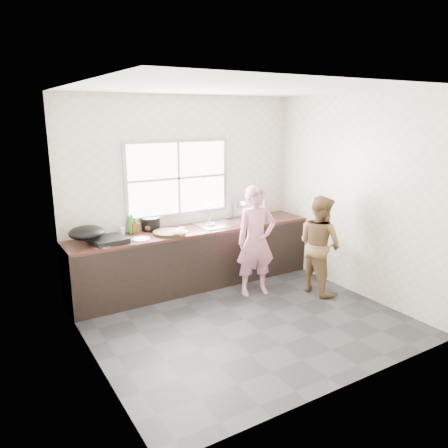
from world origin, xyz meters
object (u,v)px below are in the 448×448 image
glass_jar (122,231)px  wok (87,233)px  dish_rack (249,209)px  black_pot (151,224)px  burner (108,240)px  person_side (320,244)px  cutting_board (169,233)px  plate_food (141,239)px  bowl_crabs (252,222)px  bottle_brown_short (149,225)px  bowl_held (210,224)px  bottle_green (132,222)px  woman (256,245)px  bottle_brown_tall (135,226)px  pot_lid_left (103,245)px  pot_lid_right (129,239)px  bowl_mince (179,233)px

glass_jar → wok: size_ratio=0.21×
dish_rack → glass_jar: bearing=173.0°
black_pot → burner: black_pot is taller
person_side → cutting_board: bearing=59.5°
plate_food → wok: 0.68m
bowl_crabs → plate_food: bowl_crabs is taller
bottle_brown_short → wok: (-0.89, -0.17, 0.06)m
bowl_crabs → bowl_held: bowl_crabs is taller
bottle_green → bowl_held: bearing=-12.1°
person_side → dish_rack: bearing=14.3°
woman → bottle_brown_tall: bearing=161.1°
cutting_board → bottle_brown_short: bearing=121.0°
plate_food → bottle_brown_short: size_ratio=1.31×
bowl_held → pot_lid_left: bowl_held is taller
cutting_board → pot_lid_right: (-0.55, 0.04, -0.01)m
plate_food → dish_rack: dish_rack is taller
woman → bottle_brown_short: 1.50m
person_side → pot_lid_right: 2.59m
bottle_brown_tall → burner: bearing=-151.8°
plate_food → pot_lid_left: bearing=-179.1°
person_side → bowl_held: size_ratio=7.78×
bottle_green → glass_jar: bottle_green is taller
burner → bottle_brown_short: bearing=20.3°
woman → burner: (-1.84, 0.64, 0.18)m
bowl_crabs → burner: size_ratio=0.49×
cutting_board → bowl_held: size_ratio=2.38×
black_pot → pot_lid_right: 0.51m
woman → burner: bearing=174.3°
burner → pot_lid_left: burner is taller
bowl_crabs → pot_lid_right: bearing=175.0°
woman → bottle_green: size_ratio=4.74×
woman → person_side: size_ratio=1.03×
woman → bottle_green: woman is taller
wok → pot_lid_left: bearing=-53.0°
woman → bowl_mince: 1.06m
cutting_board → bottle_green: size_ratio=1.41×
bottle_brown_tall → cutting_board: bearing=-37.2°
bowl_mince → bottle_brown_tall: bottle_brown_tall is taller
black_pot → glass_jar: (-0.41, 0.00, -0.04)m
burner → dish_rack: (2.28, 0.19, 0.12)m
bowl_crabs → plate_food: bearing=178.2°
plate_food → dish_rack: (1.88, 0.29, 0.14)m
woman → glass_jar: size_ratio=15.22×
bowl_crabs → wok: wok is taller
bowl_held → dish_rack: dish_rack is taller
cutting_board → dish_rack: (1.47, 0.22, 0.13)m
cutting_board → bottle_brown_tall: 0.47m
bowl_crabs → dish_rack: (0.18, 0.34, 0.12)m
bottle_green → burner: (-0.42, -0.28, -0.12)m
pot_lid_left → dish_rack: bearing=7.1°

